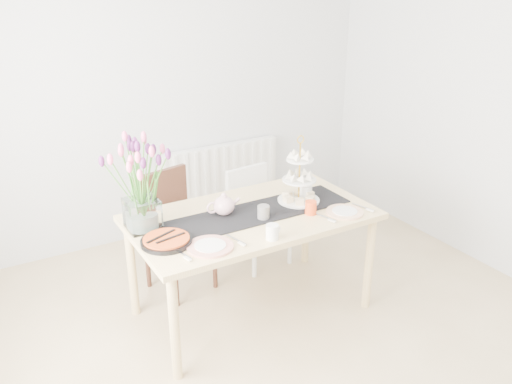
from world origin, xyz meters
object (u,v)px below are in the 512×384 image
plate_left (210,246)px  cake_stand (299,186)px  cream_jug (305,192)px  plate_right (345,212)px  tart_tin (166,241)px  radiator (219,176)px  mug_grey (263,212)px  chair_brown (172,222)px  mug_white (272,232)px  tulip_vase (138,169)px  dining_table (251,225)px  mug_orange (311,208)px  chair_white (254,209)px  teapot (224,206)px

plate_left → cake_stand: bearing=19.3°
cream_jug → plate_left: bearing=178.5°
cake_stand → plate_right: size_ratio=1.72×
tart_tin → radiator: bearing=54.0°
plate_left → mug_grey: bearing=20.5°
chair_brown → mug_grey: bearing=-76.5°
radiator → mug_white: mug_white is taller
radiator → mug_grey: size_ratio=12.85×
tulip_vase → cream_jug: size_ratio=7.64×
tulip_vase → cream_jug: bearing=-5.5°
cream_jug → plate_left: cream_jug is taller
chair_brown → cake_stand: bearing=-53.2°
dining_table → mug_orange: (0.34, -0.19, 0.12)m
plate_right → mug_grey: bearing=159.5°
chair_white → plate_right: bearing=-86.4°
tart_tin → plate_left: size_ratio=1.11×
radiator → mug_grey: bearing=-106.3°
teapot → mug_grey: 0.27m
chair_brown → tart_tin: chair_brown is taller
tart_tin → teapot: bearing=20.5°
mug_white → tulip_vase: bearing=125.6°
chair_brown → mug_white: bearing=-88.4°
mug_grey → plate_left: (-0.47, -0.18, -0.04)m
tulip_vase → mug_grey: size_ratio=7.64×
tulip_vase → tart_tin: (0.05, -0.26, -0.38)m
plate_right → tulip_vase: bearing=159.8°
chair_brown → cream_jug: 1.02m
mug_grey → mug_white: 0.29m
chair_brown → plate_left: (-0.11, -0.89, 0.24)m
teapot → chair_brown: bearing=113.1°
chair_brown → tart_tin: size_ratio=2.89×
radiator → mug_grey: 1.66m
chair_white → tart_tin: 1.32m
plate_right → teapot: bearing=152.3°
mug_orange → plate_left: bearing=123.0°
cake_stand → mug_orange: 0.22m
teapot → mug_white: bearing=-72.2°
radiator → teapot: 1.57m
chair_brown → plate_right: 1.29m
mug_grey → plate_right: mug_grey is taller
tulip_vase → teapot: 0.62m
teapot → tart_tin: 0.51m
cake_stand → mug_orange: cake_stand is taller
tulip_vase → dining_table: bearing=-13.2°
cake_stand → tart_tin: cake_stand is taller
mug_grey → radiator: bearing=47.2°
plate_left → mug_white: bearing=-13.8°
tart_tin → mug_grey: 0.67m
chair_white → tulip_vase: size_ratio=1.09×
chair_white → teapot: bearing=-140.3°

